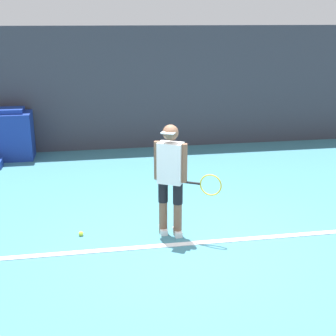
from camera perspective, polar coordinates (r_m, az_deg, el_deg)
name	(u,v)px	position (r m, az deg, el deg)	size (l,w,h in m)	color
ground_plane	(189,245)	(6.57, 2.60, -9.31)	(24.00, 24.00, 0.00)	teal
back_wall	(143,89)	(11.08, -3.10, 9.65)	(24.00, 0.10, 2.83)	#383842
court_baseline	(189,244)	(6.58, 2.58, -9.20)	(21.60, 0.10, 0.01)	white
tennis_player	(171,175)	(6.52, 0.41, -0.91)	(0.87, 0.54, 1.62)	brown
tennis_ball	(81,234)	(6.90, -10.57, -7.87)	(0.07, 0.07, 0.07)	#D1E533
covered_chair	(10,135)	(10.87, -18.75, 3.86)	(0.99, 0.69, 1.13)	navy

